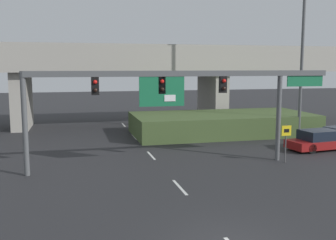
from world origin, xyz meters
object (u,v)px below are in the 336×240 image
(speed_limit_sign, at_px, (286,138))
(signal_gantry, at_px, (180,88))
(parked_sedan_near_right, at_px, (320,140))
(highway_light_pole_near, at_px, (303,40))

(speed_limit_sign, bearing_deg, signal_gantry, 173.04)
(signal_gantry, relative_size, parked_sedan_near_right, 3.58)
(signal_gantry, bearing_deg, highway_light_pole_near, 28.77)
(parked_sedan_near_right, bearing_deg, highway_light_pole_near, 69.89)
(signal_gantry, distance_m, speed_limit_sign, 6.98)
(highway_light_pole_near, bearing_deg, signal_gantry, -151.23)
(signal_gantry, height_order, highway_light_pole_near, highway_light_pole_near)
(speed_limit_sign, distance_m, parked_sedan_near_right, 5.25)
(speed_limit_sign, distance_m, highway_light_pole_near, 10.85)
(signal_gantry, xyz_separation_m, speed_limit_sign, (6.27, -0.77, -2.96))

